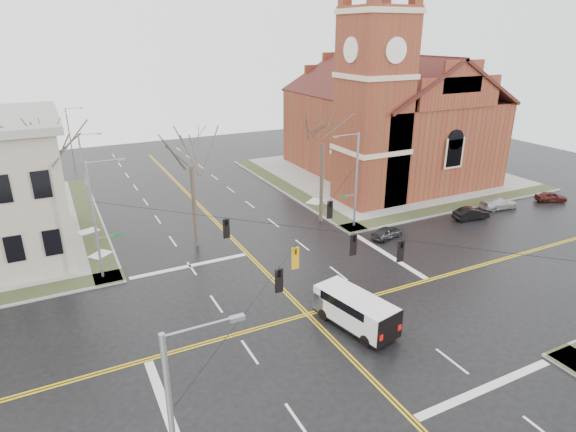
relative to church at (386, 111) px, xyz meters
name	(u,v)px	position (x,y,z in m)	size (l,w,h in m)	color
ground	(307,314)	(-24.76, -24.78, -8.43)	(120.00, 120.00, 0.00)	black
sidewalks	(307,313)	(-24.76, -24.78, -8.36)	(80.00, 80.00, 0.17)	gray
road_markings	(307,314)	(-24.76, -24.78, -8.43)	(100.00, 100.00, 0.01)	gold
church	(386,111)	(0.00, 0.00, 0.00)	(24.28, 27.48, 27.50)	maroon
signal_pole_ne	(355,178)	(-13.44, -13.28, -3.48)	(2.75, 0.22, 9.00)	gray
signal_pole_nw	(97,217)	(-36.09, -13.28, -3.48)	(2.75, 0.22, 9.00)	gray
span_wires	(309,228)	(-24.76, -24.78, -2.23)	(23.02, 23.02, 0.03)	black
traffic_signals	(314,243)	(-24.76, -25.45, -2.98)	(8.21, 8.26, 1.30)	black
streetlight_north_a	(85,169)	(-35.42, 3.22, -3.97)	(2.30, 0.20, 8.00)	gray
streetlight_north_b	(71,135)	(-35.42, 23.22, -3.97)	(2.30, 0.20, 8.00)	gray
cargo_van	(353,308)	(-22.81, -27.14, -7.16)	(3.33, 6.00, 2.16)	white
parked_car_a	(387,232)	(-12.16, -16.91, -7.87)	(1.32, 3.28, 1.12)	black
parked_car_b	(471,214)	(-1.65, -16.90, -7.82)	(1.30, 3.71, 1.22)	black
parked_car_c	(498,203)	(3.35, -15.91, -7.82)	(1.72, 4.22, 1.23)	#BABABD
parked_car_d	(551,197)	(10.48, -16.90, -7.87)	(1.34, 3.33, 1.13)	#491814
tree_nw_far	(47,156)	(-38.58, -10.81, 0.80)	(4.00, 4.00, 12.78)	#382C23
tree_nw_near	(191,161)	(-28.10, -10.73, -0.76)	(4.00, 4.00, 10.59)	#382C23
tree_ne	(323,138)	(-15.52, -10.78, 0.01)	(4.00, 4.00, 11.67)	#382C23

